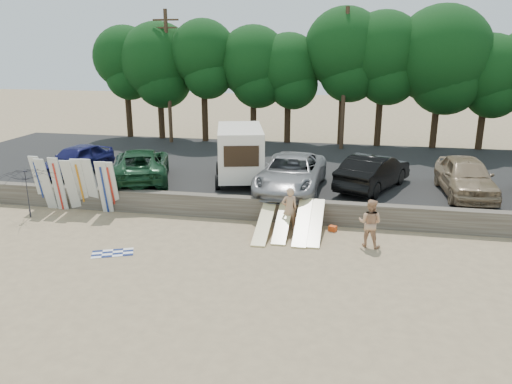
% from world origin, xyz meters
% --- Properties ---
extents(ground, '(120.00, 120.00, 0.00)m').
position_xyz_m(ground, '(0.00, 0.00, 0.00)').
color(ground, tan).
rests_on(ground, ground).
extents(seawall, '(44.00, 0.50, 1.00)m').
position_xyz_m(seawall, '(0.00, 3.00, 0.50)').
color(seawall, '#6B6356').
rests_on(seawall, ground).
extents(parking_lot, '(44.00, 14.50, 0.70)m').
position_xyz_m(parking_lot, '(0.00, 10.50, 0.35)').
color(parking_lot, '#282828').
rests_on(parking_lot, ground).
extents(treeline, '(32.71, 6.38, 9.25)m').
position_xyz_m(treeline, '(1.40, 17.54, 6.47)').
color(treeline, '#382616').
rests_on(treeline, parking_lot).
extents(utility_poles, '(25.80, 0.26, 9.00)m').
position_xyz_m(utility_poles, '(2.00, 16.00, 5.43)').
color(utility_poles, '#473321').
rests_on(utility_poles, parking_lot).
extents(box_trailer, '(3.30, 4.74, 2.76)m').
position_xyz_m(box_trailer, '(-2.78, 6.57, 2.25)').
color(box_trailer, white).
rests_on(box_trailer, parking_lot).
extents(car_0, '(2.82, 4.88, 1.56)m').
position_xyz_m(car_0, '(-11.80, 6.43, 1.48)').
color(car_0, '#171851').
rests_on(car_0, parking_lot).
extents(car_1, '(4.61, 6.50, 1.65)m').
position_xyz_m(car_1, '(-7.80, 5.76, 1.52)').
color(car_1, '#153B21').
rests_on(car_1, parking_lot).
extents(car_2, '(3.09, 6.24, 1.70)m').
position_xyz_m(car_2, '(-0.03, 5.40, 1.55)').
color(car_2, gray).
rests_on(car_2, parking_lot).
extents(car_3, '(3.81, 5.44, 1.70)m').
position_xyz_m(car_3, '(3.82, 6.49, 1.55)').
color(car_3, black).
rests_on(car_3, parking_lot).
extents(car_4, '(2.34, 5.30, 1.77)m').
position_xyz_m(car_4, '(7.96, 6.26, 1.59)').
color(car_4, '#9D8364').
rests_on(car_4, parking_lot).
extents(surfboard_upright_0, '(0.50, 0.60, 2.56)m').
position_xyz_m(surfboard_upright_0, '(-11.49, 2.64, 1.28)').
color(surfboard_upright_0, silver).
rests_on(surfboard_upright_0, ground).
extents(surfboard_upright_1, '(0.51, 0.74, 2.53)m').
position_xyz_m(surfboard_upright_1, '(-10.99, 2.36, 1.26)').
color(surfboard_upright_1, silver).
rests_on(surfboard_upright_1, ground).
extents(surfboard_upright_2, '(0.51, 0.53, 2.57)m').
position_xyz_m(surfboard_upright_2, '(-10.40, 2.42, 1.28)').
color(surfboard_upright_2, silver).
rests_on(surfboard_upright_2, ground).
extents(surfboard_upright_3, '(0.56, 0.84, 2.51)m').
position_xyz_m(surfboard_upright_3, '(-9.77, 2.43, 1.25)').
color(surfboard_upright_3, silver).
rests_on(surfboard_upright_3, ground).
extents(surfboard_upright_4, '(0.55, 0.72, 2.54)m').
position_xyz_m(surfboard_upright_4, '(-9.37, 2.60, 1.27)').
color(surfboard_upright_4, silver).
rests_on(surfboard_upright_4, ground).
extents(surfboard_upright_5, '(0.52, 0.67, 2.54)m').
position_xyz_m(surfboard_upright_5, '(-8.87, 2.63, 1.27)').
color(surfboard_upright_5, silver).
rests_on(surfboard_upright_5, ground).
extents(surfboard_upright_6, '(0.62, 0.79, 2.53)m').
position_xyz_m(surfboard_upright_6, '(-8.09, 2.38, 1.27)').
color(surfboard_upright_6, silver).
rests_on(surfboard_upright_6, ground).
extents(surfboard_upright_7, '(0.62, 0.90, 2.50)m').
position_xyz_m(surfboard_upright_7, '(-7.82, 2.55, 1.25)').
color(surfboard_upright_7, silver).
rests_on(surfboard_upright_7, ground).
extents(surfboard_low_0, '(0.56, 2.89, 0.94)m').
position_xyz_m(surfboard_low_0, '(-0.58, 1.32, 0.47)').
color(surfboard_low_0, '#F4E29A').
rests_on(surfboard_low_0, ground).
extents(surfboard_low_1, '(0.56, 2.83, 1.14)m').
position_xyz_m(surfboard_low_1, '(0.16, 1.58, 0.57)').
color(surfboard_low_1, '#F4E29A').
rests_on(surfboard_low_1, ground).
extents(surfboard_low_2, '(0.56, 2.82, 1.16)m').
position_xyz_m(surfboard_low_2, '(0.97, 1.46, 0.58)').
color(surfboard_low_2, '#F4E29A').
rests_on(surfboard_low_2, ground).
extents(surfboard_low_3, '(0.56, 2.83, 1.12)m').
position_xyz_m(surfboard_low_3, '(1.46, 1.55, 0.56)').
color(surfboard_low_3, '#F4E29A').
rests_on(surfboard_low_3, ground).
extents(beachgoer_a, '(0.78, 0.66, 1.83)m').
position_xyz_m(beachgoer_a, '(0.35, 1.98, 0.92)').
color(beachgoer_a, tan).
rests_on(beachgoer_a, ground).
extents(beachgoer_b, '(1.08, 0.95, 1.87)m').
position_xyz_m(beachgoer_b, '(3.58, 0.85, 0.94)').
color(beachgoer_b, tan).
rests_on(beachgoer_b, ground).
extents(cooler, '(0.47, 0.43, 0.32)m').
position_xyz_m(cooler, '(1.18, 2.40, 0.16)').
color(cooler, '#279050').
rests_on(cooler, ground).
extents(gear_bag, '(0.37, 0.34, 0.22)m').
position_xyz_m(gear_bag, '(2.14, 2.18, 0.11)').
color(gear_bag, '#D74B19').
rests_on(gear_bag, ground).
extents(beach_towel, '(1.96, 1.96, 0.00)m').
position_xyz_m(beach_towel, '(-5.75, -1.71, 0.01)').
color(beach_towel, white).
rests_on(beach_towel, ground).
extents(beach_umbrella, '(3.24, 3.21, 2.27)m').
position_xyz_m(beach_umbrella, '(-11.14, 1.27, 1.13)').
color(beach_umbrella, black).
rests_on(beach_umbrella, ground).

